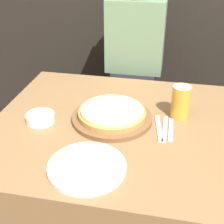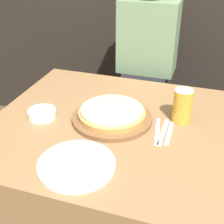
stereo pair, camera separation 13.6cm
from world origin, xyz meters
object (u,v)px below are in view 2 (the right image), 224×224
beer_glass (183,105)px  dinner_knife (163,132)px  spoon (169,133)px  fork (157,131)px  diner_person (146,76)px  dinner_plate (77,165)px  side_bowl (42,114)px  pizza_on_board (112,115)px

beer_glass → dinner_knife: size_ratio=0.74×
beer_glass → spoon: 0.14m
fork → spoon: (0.05, 0.00, 0.00)m
beer_glass → diner_person: diner_person is taller
dinner_plate → diner_person: size_ratio=0.21×
dinner_plate → spoon: dinner_plate is taller
beer_glass → spoon: size_ratio=0.87×
spoon → dinner_knife: bearing=180.0°
side_bowl → fork: size_ratio=0.62×
dinner_plate → spoon: size_ratio=1.62×
spoon → dinner_plate: bearing=-132.0°
dinner_knife → spoon: 0.02m
fork → spoon: bearing=0.0°
dinner_knife → beer_glass: bearing=64.2°
dinner_knife → diner_person: diner_person is taller
dinner_knife → fork: bearing=180.0°
diner_person → fork: bearing=-73.9°
dinner_plate → diner_person: diner_person is taller
spoon → diner_person: bearing=109.9°
dinner_plate → side_bowl: 0.39m
side_bowl → fork: (0.51, 0.04, -0.02)m
fork → beer_glass: bearing=55.1°
side_bowl → fork: side_bowl is taller
beer_glass → dinner_plate: (-0.31, -0.43, -0.07)m
pizza_on_board → diner_person: 0.66m
pizza_on_board → side_bowl: 0.31m
pizza_on_board → beer_glass: bearing=16.6°
diner_person → dinner_knife: bearing=-72.0°
side_bowl → diner_person: size_ratio=0.10×
dinner_plate → beer_glass: bearing=53.9°
dinner_plate → diner_person: bearing=88.2°
dinner_plate → fork: 0.39m
dinner_plate → diner_person: 1.00m
side_bowl → fork: bearing=4.9°
dinner_knife → spoon: same height
beer_glass → fork: size_ratio=0.74×
fork → diner_person: diner_person is taller
spoon → pizza_on_board: bearing=173.2°
pizza_on_board → beer_glass: size_ratio=2.36×
pizza_on_board → fork: 0.21m
dinner_knife → spoon: bearing=0.0°
fork → dinner_knife: size_ratio=1.00×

